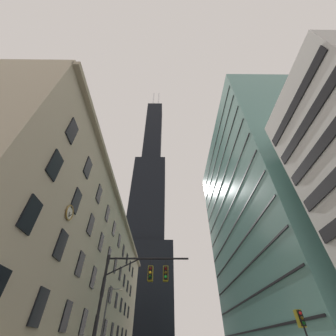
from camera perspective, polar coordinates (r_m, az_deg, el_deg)
station_building at (r=42.40m, az=-26.92°, el=-25.27°), size 17.51×60.21×22.11m
dark_skyscraper at (r=117.74m, az=-5.88°, el=-14.25°), size 27.77×27.77×195.17m
glass_office_midrise at (r=50.50m, az=24.81°, el=-11.34°), size 15.60×39.36×48.58m
traffic_signal_mast at (r=17.27m, az=-8.63°, el=-29.79°), size 6.47×0.63×7.29m
traffic_light_near_right at (r=20.28m, az=33.24°, el=-32.34°), size 0.40×0.63×3.86m
street_lamppost at (r=28.65m, az=-16.77°, el=-35.12°), size 1.81×0.32×7.23m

